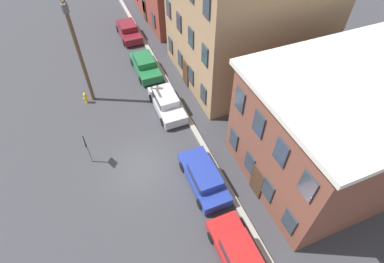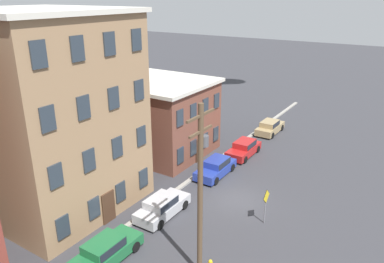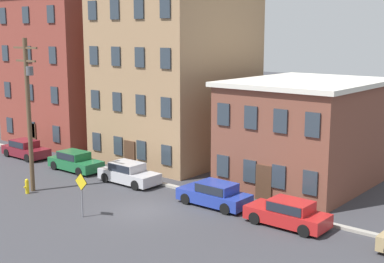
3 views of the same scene
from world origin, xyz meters
name	(u,v)px [view 3 (image 3 of 3)]	position (x,y,z in m)	size (l,w,h in m)	color
ground_plane	(143,210)	(0.00, 0.00, 0.00)	(200.00, 200.00, 0.00)	#38383D
kerb_strip	(193,191)	(0.00, 4.50, 0.08)	(56.00, 0.36, 0.16)	#9E998E
apartment_corner	(78,68)	(-19.60, 11.24, 6.75)	(11.04, 10.99, 13.47)	brown
apartment_midblock	(176,74)	(-7.26, 11.18, 6.84)	(10.29, 10.88, 13.65)	#9E7A56
apartment_far	(306,132)	(4.33, 11.20, 3.50)	(8.66, 10.93, 6.98)	brown
car_maroon	(25,148)	(-16.79, 3.36, 0.75)	(4.40, 1.92, 1.43)	maroon
car_green	(75,161)	(-10.26, 3.25, 0.75)	(4.40, 1.92, 1.43)	#1E6638
car_silver	(128,172)	(-4.75, 3.39, 0.75)	(4.40, 1.92, 1.43)	#B7B7BC
car_blue	(215,194)	(2.66, 3.27, 0.75)	(4.40, 1.92, 1.43)	#233899
car_red	(288,213)	(7.67, 3.03, 0.75)	(4.40, 1.92, 1.43)	#B21E1E
caution_sign	(81,188)	(-1.80, -2.95, 1.70)	(1.02, 0.08, 2.53)	slate
utility_pole	(29,107)	(-8.17, -1.77, 5.46)	(2.40, 0.44, 9.73)	brown
fire_hydrant	(27,186)	(-8.01, -2.34, 0.48)	(0.24, 0.34, 0.96)	yellow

